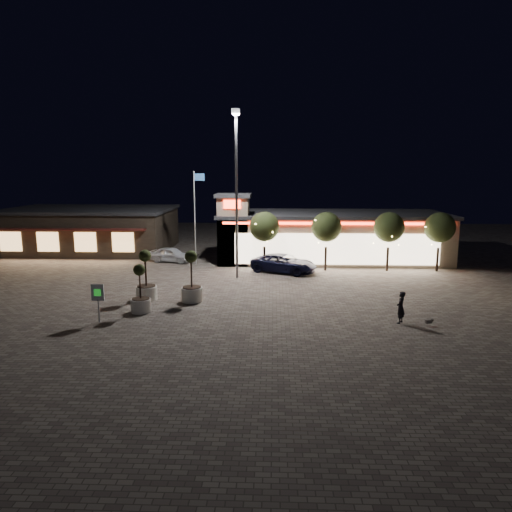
{
  "coord_description": "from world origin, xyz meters",
  "views": [
    {
      "loc": [
        4.74,
        -25.68,
        8.03
      ],
      "look_at": [
        3.51,
        6.0,
        2.09
      ],
      "focal_mm": 32.0,
      "sensor_mm": 36.0,
      "label": 1
    }
  ],
  "objects_px": {
    "pickup_truck": "(284,263)",
    "white_sedan": "(171,254)",
    "pedestrian": "(401,307)",
    "planter_left": "(146,284)",
    "planter_mid": "(141,297)",
    "valet_sign": "(98,296)"
  },
  "relations": [
    {
      "from": "planter_mid",
      "to": "valet_sign",
      "type": "distance_m",
      "value": 2.63
    },
    {
      "from": "pedestrian",
      "to": "planter_mid",
      "type": "relative_size",
      "value": 0.62
    },
    {
      "from": "white_sedan",
      "to": "planter_left",
      "type": "height_order",
      "value": "planter_left"
    },
    {
      "from": "pickup_truck",
      "to": "planter_mid",
      "type": "bearing_deg",
      "value": 164.86
    },
    {
      "from": "planter_left",
      "to": "valet_sign",
      "type": "xyz_separation_m",
      "value": [
        -1.37,
        -4.38,
        0.48
      ]
    },
    {
      "from": "valet_sign",
      "to": "white_sedan",
      "type": "bearing_deg",
      "value": 89.19
    },
    {
      "from": "planter_mid",
      "to": "valet_sign",
      "type": "bearing_deg",
      "value": -132.53
    },
    {
      "from": "pedestrian",
      "to": "pickup_truck",
      "type": "bearing_deg",
      "value": -121.52
    },
    {
      "from": "valet_sign",
      "to": "planter_mid",
      "type": "bearing_deg",
      "value": 47.47
    },
    {
      "from": "pickup_truck",
      "to": "pedestrian",
      "type": "distance_m",
      "value": 13.58
    },
    {
      "from": "planter_mid",
      "to": "planter_left",
      "type": "bearing_deg",
      "value": 98.19
    },
    {
      "from": "pedestrian",
      "to": "planter_left",
      "type": "relative_size",
      "value": 0.54
    },
    {
      "from": "planter_left",
      "to": "valet_sign",
      "type": "bearing_deg",
      "value": -107.41
    },
    {
      "from": "planter_left",
      "to": "white_sedan",
      "type": "bearing_deg",
      "value": 95.36
    },
    {
      "from": "pedestrian",
      "to": "white_sedan",
      "type": "bearing_deg",
      "value": -102.77
    },
    {
      "from": "white_sedan",
      "to": "pedestrian",
      "type": "height_order",
      "value": "pedestrian"
    },
    {
      "from": "pedestrian",
      "to": "planter_left",
      "type": "height_order",
      "value": "planter_left"
    },
    {
      "from": "valet_sign",
      "to": "pedestrian",
      "type": "bearing_deg",
      "value": 1.68
    },
    {
      "from": "planter_left",
      "to": "planter_mid",
      "type": "relative_size",
      "value": 1.14
    },
    {
      "from": "planter_left",
      "to": "valet_sign",
      "type": "distance_m",
      "value": 4.62
    },
    {
      "from": "pickup_truck",
      "to": "white_sedan",
      "type": "bearing_deg",
      "value": 91.82
    },
    {
      "from": "pickup_truck",
      "to": "planter_mid",
      "type": "relative_size",
      "value": 1.86
    }
  ]
}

